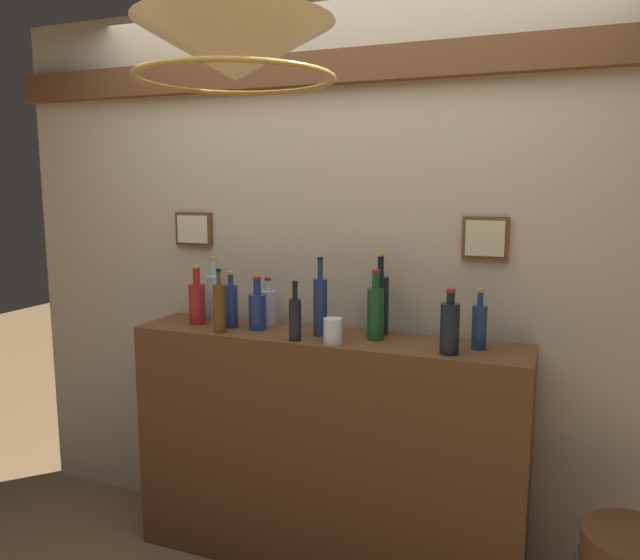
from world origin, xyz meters
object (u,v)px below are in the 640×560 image
Objects in this scene: liquor_bottle_vodka at (320,305)px; liquor_bottle_amaro at (295,318)px; liquor_bottle_whiskey at (219,307)px; liquor_bottle_sherry at (380,303)px; liquor_bottle_gin at (231,305)px; liquor_bottle_brandy at (375,312)px; liquor_bottle_mezcal at (197,302)px; liquor_bottle_vermouth at (257,310)px; glass_tumbler_rocks at (333,331)px; liquor_bottle_scotch at (450,327)px; liquor_bottle_rum at (268,306)px; pendant_lamp at (236,54)px; liquor_bottle_bourbon at (479,326)px; liquor_bottle_tequila at (214,295)px.

liquor_bottle_amaro is (-0.07, -0.12, -0.03)m from liquor_bottle_vodka.
liquor_bottle_whiskey is 1.13× the size of liquor_bottle_amaro.
liquor_bottle_gin is at bearing -169.64° from liquor_bottle_sherry.
liquor_bottle_whiskey is at bearing -169.28° from liquor_bottle_brandy.
liquor_bottle_mezcal is at bearing 178.20° from liquor_bottle_gin.
liquor_bottle_vermouth is 2.28× the size of glass_tumbler_rocks.
liquor_bottle_sherry is at bearing 58.91° from glass_tumbler_rocks.
liquor_bottle_sherry is 0.38m from liquor_bottle_amaro.
liquor_bottle_sherry is 1.40× the size of liquor_bottle_scotch.
liquor_bottle_gin is 2.44× the size of glass_tumbler_rocks.
liquor_bottle_scotch is at bearing -5.57° from liquor_bottle_vermouth.
liquor_bottle_brandy is at bearing -10.06° from liquor_bottle_rum.
pendant_lamp reaches higher than liquor_bottle_vodka.
liquor_bottle_sherry is 1.62× the size of liquor_bottle_rum.
liquor_bottle_vodka is (-0.24, -0.02, 0.01)m from liquor_bottle_brandy.
liquor_bottle_sherry reaches higher than liquor_bottle_mezcal.
liquor_bottle_brandy is 0.86m from liquor_bottle_mezcal.
liquor_bottle_rum is at bearing 136.11° from liquor_bottle_amaro.
liquor_bottle_scotch is 0.99× the size of liquor_bottle_gin.
liquor_bottle_bourbon is 0.98m from liquor_bottle_rum.
liquor_bottle_rum is (-0.24, 0.23, -0.01)m from liquor_bottle_amaro.
liquor_bottle_scotch is 0.85× the size of liquor_bottle_brandy.
liquor_bottle_whiskey is 1.18× the size of liquor_bottle_vermouth.
liquor_bottle_gin is 1.26m from pendant_lamp.
liquor_bottle_bourbon is (1.10, 0.03, -0.01)m from liquor_bottle_gin.
liquor_bottle_bourbon is 0.58m from glass_tumbler_rocks.
liquor_bottle_sherry is 1.04× the size of liquor_bottle_vodka.
liquor_bottle_rum is at bearing 92.77° from liquor_bottle_vermouth.
liquor_bottle_mezcal reaches higher than liquor_bottle_bourbon.
liquor_bottle_tequila is (-0.61, 0.13, -0.02)m from liquor_bottle_vodka.
liquor_bottle_brandy is (0.01, -0.10, -0.02)m from liquor_bottle_sherry.
liquor_bottle_gin reaches higher than liquor_bottle_rum.
liquor_bottle_brandy is at bearing -178.79° from liquor_bottle_bourbon.
liquor_bottle_scotch is 1.19m from liquor_bottle_mezcal.
liquor_bottle_mezcal is at bearing -179.84° from liquor_bottle_vodka.
liquor_bottle_scotch is at bearing -4.71° from liquor_bottle_gin.
liquor_bottle_brandy reaches higher than liquor_bottle_scotch.
liquor_bottle_sherry is 0.55m from liquor_bottle_vermouth.
liquor_bottle_vodka reaches higher than liquor_bottle_brandy.
liquor_bottle_gin is 0.13m from liquor_bottle_vermouth.
liquor_bottle_scotch is 0.92× the size of liquor_bottle_mezcal.
liquor_bottle_bourbon is (0.67, 0.02, -0.04)m from liquor_bottle_vodka.
liquor_bottle_vodka is 1.41× the size of liquor_bottle_bourbon.
liquor_bottle_sherry is 0.26m from liquor_bottle_vodka.
liquor_bottle_mezcal is (-0.18, 0.01, -0.00)m from liquor_bottle_gin.
liquor_bottle_vodka is at bearing 14.58° from liquor_bottle_whiskey.
liquor_bottle_vodka is 0.14m from liquor_bottle_amaro.
liquor_bottle_sherry is 0.68m from liquor_bottle_gin.
liquor_bottle_bourbon is 1.28m from liquor_bottle_mezcal.
pendant_lamp is (-0.21, -0.85, 0.89)m from liquor_bottle_sherry.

